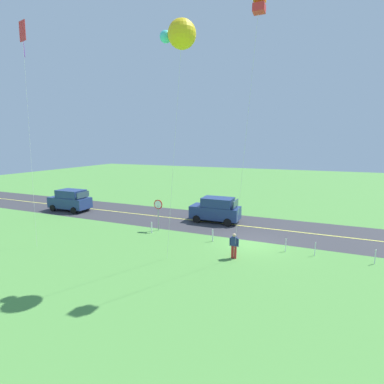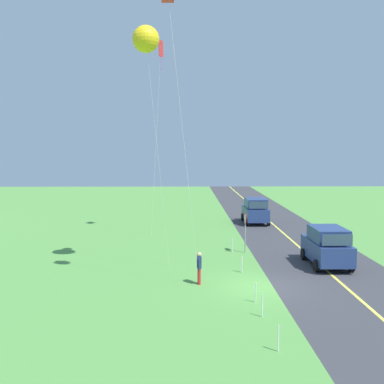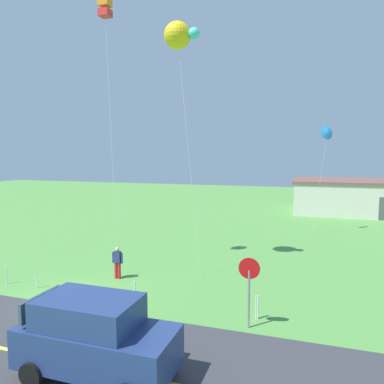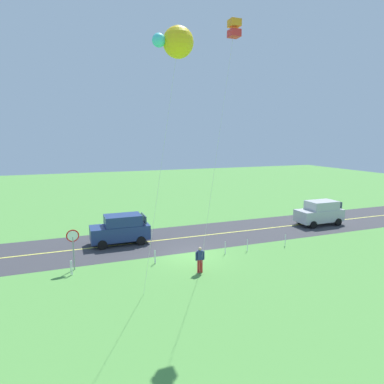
# 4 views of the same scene
# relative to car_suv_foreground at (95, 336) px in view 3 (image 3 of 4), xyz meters

# --- Properties ---
(ground_plane) EXTENTS (120.00, 120.00, 0.10)m
(ground_plane) POSITION_rel_car_suv_foreground_xyz_m (-4.06, 4.32, -1.20)
(ground_plane) COLOR #549342
(car_suv_foreground) EXTENTS (4.40, 2.12, 2.24)m
(car_suv_foreground) POSITION_rel_car_suv_foreground_xyz_m (0.00, 0.00, 0.00)
(car_suv_foreground) COLOR navy
(car_suv_foreground) RESTS_ON ground
(stop_sign) EXTENTS (0.76, 0.08, 2.56)m
(stop_sign) POSITION_rel_car_suv_foreground_xyz_m (3.55, 4.22, 0.65)
(stop_sign) COLOR gray
(stop_sign) RESTS_ON ground
(person_adult_near) EXTENTS (0.58, 0.22, 1.60)m
(person_adult_near) POSITION_rel_car_suv_foreground_xyz_m (-3.54, 7.39, -0.29)
(person_adult_near) COLOR red
(person_adult_near) RESTS_ON ground
(kite_red_low) EXTENTS (1.55, 1.74, 14.06)m
(kite_red_low) POSITION_rel_car_suv_foreground_xyz_m (-4.80, 8.84, 12.42)
(kite_red_low) COLOR silver
(kite_red_low) RESTS_ON ground
(kite_blue_mid) EXTENTS (1.41, 1.18, 8.43)m
(kite_blue_mid) POSITION_rel_car_suv_foreground_xyz_m (6.48, 21.84, 6.70)
(kite_blue_mid) COLOR silver
(kite_blue_mid) RESTS_ON ground
(kite_green_far) EXTENTS (2.32, 1.83, 13.02)m
(kite_green_far) POSITION_rel_car_suv_foreground_xyz_m (-1.26, 10.10, 11.16)
(kite_green_far) COLOR silver
(kite_green_far) RESTS_ON ground
(warehouse_distant) EXTENTS (18.36, 10.20, 3.50)m
(warehouse_distant) POSITION_rel_car_suv_foreground_xyz_m (12.74, 34.78, 0.60)
(warehouse_distant) COLOR beige
(warehouse_distant) RESTS_ON ground
(fence_post_1) EXTENTS (0.05, 0.05, 0.90)m
(fence_post_1) POSITION_rel_car_suv_foreground_xyz_m (-8.20, 5.02, -0.70)
(fence_post_1) COLOR silver
(fence_post_1) RESTS_ON ground
(fence_post_2) EXTENTS (0.05, 0.05, 0.90)m
(fence_post_2) POSITION_rel_car_suv_foreground_xyz_m (-6.43, 5.02, -0.70)
(fence_post_2) COLOR silver
(fence_post_2) RESTS_ON ground
(fence_post_3) EXTENTS (0.05, 0.05, 0.90)m
(fence_post_3) POSITION_rel_car_suv_foreground_xyz_m (-1.36, 5.02, -0.70)
(fence_post_3) COLOR silver
(fence_post_3) RESTS_ON ground
(fence_post_4) EXTENTS (0.05, 0.05, 0.90)m
(fence_post_4) POSITION_rel_car_suv_foreground_xyz_m (-1.39, 5.02, -0.70)
(fence_post_4) COLOR silver
(fence_post_4) RESTS_ON ground
(fence_post_5) EXTENTS (0.05, 0.05, 0.90)m
(fence_post_5) POSITION_rel_car_suv_foreground_xyz_m (3.77, 5.02, -0.70)
(fence_post_5) COLOR silver
(fence_post_5) RESTS_ON ground
(fence_post_6) EXTENTS (0.05, 0.05, 0.90)m
(fence_post_6) POSITION_rel_car_suv_foreground_xyz_m (3.69, 5.02, -0.70)
(fence_post_6) COLOR silver
(fence_post_6) RESTS_ON ground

